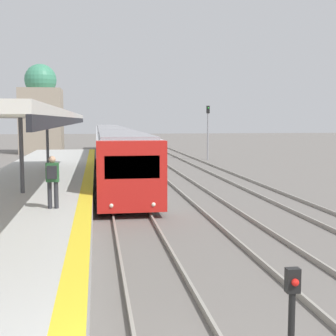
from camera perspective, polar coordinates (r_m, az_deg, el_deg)
platform_canopy at (r=18.57m, az=-17.43°, el=6.12°), size 4.00×24.02×3.07m
person_on_platform at (r=15.10m, az=-13.91°, el=-1.15°), size 0.40×0.40×1.66m
train_near at (r=39.87m, az=-6.83°, el=2.95°), size 2.65×45.16×3.07m
signal_post_near at (r=7.32m, az=14.88°, el=-16.22°), size 0.20×0.22×1.61m
signal_mast_far at (r=43.67m, az=4.89°, el=5.13°), size 0.28×0.29×5.02m
distant_domed_building at (r=54.20m, az=-15.18°, el=6.61°), size 4.52×4.52×9.85m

